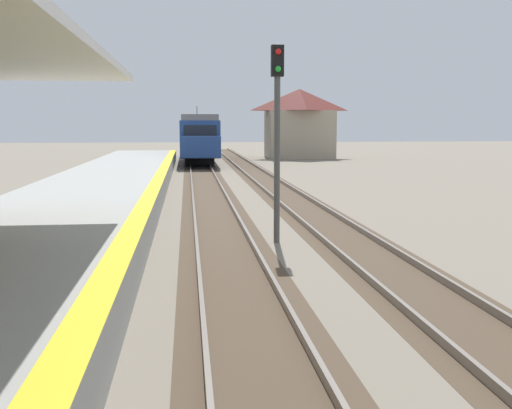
{
  "coord_description": "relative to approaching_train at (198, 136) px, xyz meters",
  "views": [
    {
      "loc": [
        0.97,
        1.69,
        3.17
      ],
      "look_at": [
        1.87,
        9.82,
        2.1
      ],
      "focal_mm": 43.31,
      "sensor_mm": 36.0,
      "label": 1
    }
  ],
  "objects": [
    {
      "name": "station_platform",
      "position": [
        -4.4,
        -38.5,
        -1.73
      ],
      "size": [
        5.0,
        80.0,
        0.91
      ],
      "color": "#999993",
      "rests_on": "ground"
    },
    {
      "name": "rail_signal_post",
      "position": [
        1.43,
        -36.58,
        1.02
      ],
      "size": [
        0.32,
        0.34,
        5.2
      ],
      "color": "#4C4C4C",
      "rests_on": "ground"
    },
    {
      "name": "approaching_train",
      "position": [
        0.0,
        0.0,
        0.0
      ],
      "size": [
        2.93,
        19.6,
        4.76
      ],
      "color": "navy",
      "rests_on": "ground"
    },
    {
      "name": "distant_trackside_house",
      "position": [
        9.52,
        4.48,
        1.16
      ],
      "size": [
        6.6,
        5.28,
        6.4
      ],
      "color": "tan",
      "rests_on": "ground"
    },
    {
      "name": "track_pair_nearest_platform",
      "position": [
        -0.0,
        -34.5,
        -2.13
      ],
      "size": [
        2.34,
        120.0,
        0.16
      ],
      "color": "#4C3D2D",
      "rests_on": "ground"
    },
    {
      "name": "track_pair_middle",
      "position": [
        3.4,
        -34.5,
        -2.13
      ],
      "size": [
        2.34,
        120.0,
        0.16
      ],
      "color": "#4C3D2D",
      "rests_on": "ground"
    }
  ]
}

